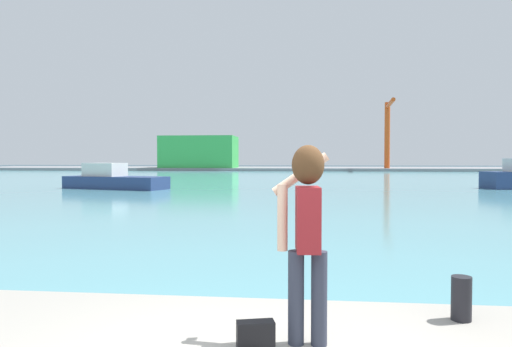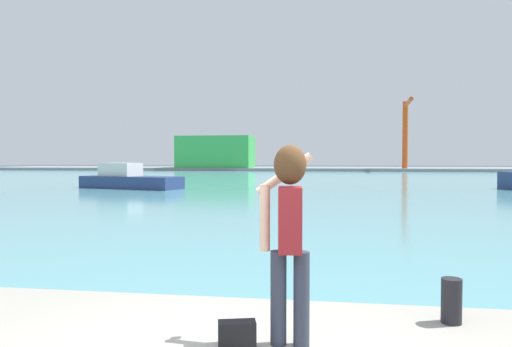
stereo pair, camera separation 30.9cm
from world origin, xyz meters
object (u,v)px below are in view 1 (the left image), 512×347
person_photographer (306,223)px  port_crane (388,126)px  boat_moored (113,180)px  harbor_bollard (461,298)px  handbag (256,335)px  warehouse_left (199,152)px

person_photographer → port_crane: port_crane is taller
person_photographer → boat_moored: size_ratio=0.21×
harbor_bollard → handbag: bearing=-155.1°
harbor_bollard → warehouse_left: size_ratio=0.03×
warehouse_left → port_crane: bearing=-5.6°
warehouse_left → port_crane: size_ratio=1.19×
person_photographer → port_crane: (15.14, 82.53, 6.54)m
warehouse_left → harbor_bollard: bearing=-75.2°
person_photographer → handbag: size_ratio=5.44×
boat_moored → warehouse_left: 56.82m
harbor_bollard → warehouse_left: warehouse_left is taller
boat_moored → port_crane: port_crane is taller
handbag → boat_moored: bearing=115.3°
handbag → warehouse_left: bearing=103.4°
boat_moored → person_photographer: bearing=-48.6°
person_photographer → handbag: (-0.43, -0.15, -0.95)m
handbag → harbor_bollard: (1.98, 0.92, 0.10)m
handbag → harbor_bollard: size_ratio=0.72×
port_crane → warehouse_left: bearing=174.4°
handbag → boat_moored: size_ratio=0.04×
handbag → boat_moored: (-14.13, 29.87, -0.08)m
harbor_bollard → boat_moored: (-16.11, 28.95, -0.19)m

